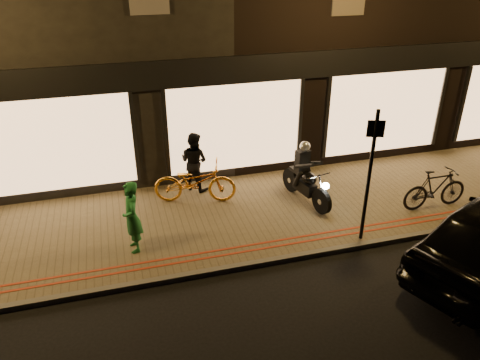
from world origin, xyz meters
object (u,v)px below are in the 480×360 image
Objects in this scene: motorcycle at (306,179)px; sign_post at (370,171)px; bicycle_gold at (195,182)px; person_green at (132,217)px.

motorcycle is 0.64× the size of sign_post.
sign_post reaches higher than bicycle_gold.
sign_post is at bearing 72.53° from person_green.
person_green is at bearing 151.29° from bicycle_gold.
motorcycle is 2.78m from bicycle_gold.
sign_post is at bearing -114.33° from bicycle_gold.
bicycle_gold is at bearing 129.64° from person_green.
sign_post is (0.55, -1.92, 1.06)m from motorcycle.
bicycle_gold is (-2.68, 0.74, -0.07)m from motorcycle.
motorcycle is 4.44m from person_green.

